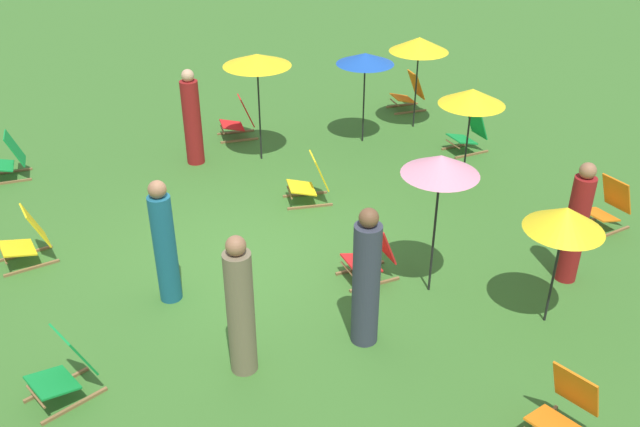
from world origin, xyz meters
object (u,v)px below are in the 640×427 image
(umbrella_4, at_px, (257,60))
(deckchair_11, at_px, (372,254))
(deckchair_9, at_px, (27,239))
(person_3, at_px, (165,244))
(deckchair_6, at_px, (469,133))
(deckchair_7, at_px, (565,410))
(person_2, at_px, (192,120))
(deckchair_8, at_px, (239,120))
(person_4, at_px, (240,309))
(deckchair_2, at_px, (8,159))
(umbrella_5, at_px, (365,59))
(deckchair_0, at_px, (608,206))
(umbrella_0, at_px, (472,97))
(person_1, at_px, (576,226))
(person_0, at_px, (366,281))
(umbrella_1, at_px, (565,219))
(deckchair_5, at_px, (409,93))
(umbrella_2, at_px, (419,45))
(umbrella_3, at_px, (441,165))
(deckchair_10, at_px, (64,369))
(deckchair_4, at_px, (311,181))

(umbrella_4, bearing_deg, deckchair_11, -1.72)
(deckchair_9, xyz_separation_m, person_3, (1.77, 1.54, 0.47))
(deckchair_6, bearing_deg, deckchair_7, -28.07)
(umbrella_4, bearing_deg, deckchair_9, -68.36)
(umbrella_4, xyz_separation_m, person_2, (-0.41, -1.15, -1.06))
(umbrella_4, bearing_deg, deckchair_8, 179.37)
(deckchair_6, height_order, deckchair_11, same)
(person_4, bearing_deg, person_2, 137.27)
(deckchair_2, bearing_deg, deckchair_11, 44.51)
(deckchair_2, distance_m, deckchair_9, 2.98)
(deckchair_6, relative_size, person_4, 0.46)
(deckchair_11, height_order, umbrella_5, umbrella_5)
(deckchair_0, distance_m, umbrella_0, 2.69)
(deckchair_9, height_order, umbrella_5, umbrella_5)
(umbrella_4, relative_size, person_1, 1.13)
(deckchair_11, xyz_separation_m, umbrella_0, (-1.51, 2.71, 1.32))
(person_0, bearing_deg, umbrella_1, 153.33)
(person_3, distance_m, person_4, 1.74)
(deckchair_0, relative_size, deckchair_7, 0.97)
(deckchair_5, bearing_deg, person_1, -5.60)
(deckchair_7, distance_m, person_3, 5.06)
(umbrella_2, height_order, umbrella_5, umbrella_2)
(person_2, bearing_deg, person_0, 26.34)
(deckchair_8, relative_size, umbrella_2, 0.45)
(umbrella_3, height_order, umbrella_4, umbrella_4)
(deckchair_6, xyz_separation_m, umbrella_4, (-1.47, -3.69, 1.53))
(deckchair_8, relative_size, umbrella_5, 0.47)
(umbrella_1, bearing_deg, person_2, -158.94)
(deckchair_10, bearing_deg, umbrella_3, 70.81)
(deckchair_4, xyz_separation_m, deckchair_6, (-0.45, 3.60, 0.00))
(person_3, bearing_deg, deckchair_10, -24.40)
(person_1, relative_size, person_4, 0.99)
(umbrella_4, bearing_deg, umbrella_5, 86.00)
(deckchair_8, xyz_separation_m, umbrella_5, (1.29, 2.10, 1.30))
(deckchair_2, xyz_separation_m, deckchair_9, (2.98, -0.01, 0.00))
(deckchair_5, xyz_separation_m, umbrella_2, (0.88, -0.46, 1.36))
(deckchair_11, distance_m, person_4, 2.47)
(deckchair_10, bearing_deg, umbrella_5, 108.64)
(deckchair_2, relative_size, umbrella_4, 0.41)
(person_0, bearing_deg, person_2, -96.02)
(deckchair_2, xyz_separation_m, person_4, (6.46, 1.91, 0.48))
(deckchair_5, height_order, person_1, person_1)
(umbrella_1, xyz_separation_m, person_1, (-0.57, 0.90, -0.65))
(deckchair_2, relative_size, umbrella_5, 0.47)
(deckchair_5, bearing_deg, person_0, -28.61)
(umbrella_0, xyz_separation_m, person_4, (2.43, -4.96, -0.84))
(deckchair_7, bearing_deg, deckchair_10, -138.80)
(deckchair_2, distance_m, deckchair_7, 9.92)
(person_0, bearing_deg, person_1, 168.55)
(deckchair_6, relative_size, umbrella_3, 0.42)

